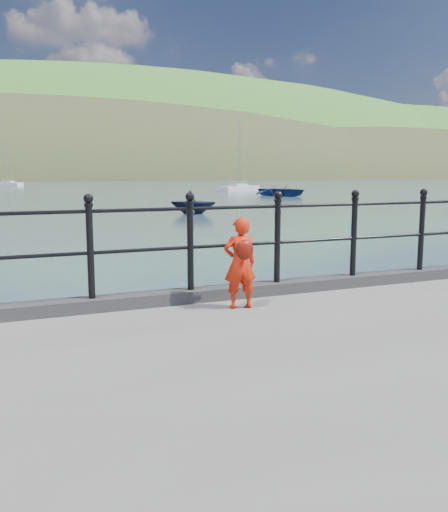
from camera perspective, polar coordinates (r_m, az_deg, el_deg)
name	(u,v)px	position (r m, az deg, el deg)	size (l,w,h in m)	color
ground	(230,368)	(7.38, 0.67, -11.68)	(600.00, 600.00, 0.00)	#2D4251
kerb	(235,291)	(6.94, 1.18, -3.74)	(60.00, 0.30, 0.15)	#28282B
railing	(235,233)	(6.81, 1.20, 2.42)	(18.11, 0.11, 1.20)	black
far_shore	(98,229)	(250.43, -13.14, 2.83)	(830.00, 200.00, 156.00)	#333A21
child	(240,262)	(6.29, 1.71, -0.69)	(0.42, 0.34, 1.07)	red
launch_blue	(283,190)	(59.39, 6.19, 6.87)	(4.20, 5.89, 1.22)	navy
launch_navy	(193,202)	(33.91, -3.28, 5.70)	(2.43, 2.81, 1.48)	black
sailboat_deep	(8,184)	(108.37, -21.77, 7.02)	(5.26, 5.01, 8.35)	white
sailboat_far	(239,189)	(74.63, 1.60, 7.11)	(7.00, 4.76, 9.76)	silver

